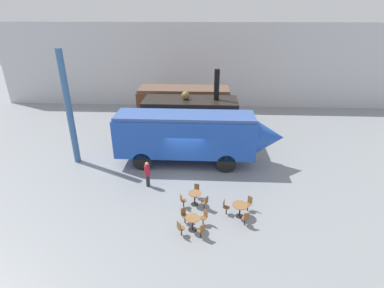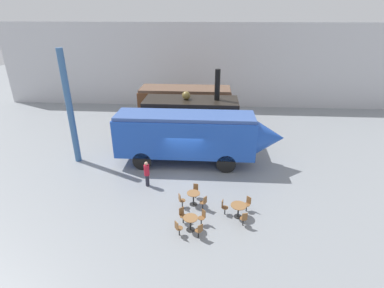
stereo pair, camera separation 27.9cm
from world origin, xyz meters
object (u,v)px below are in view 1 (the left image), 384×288
cafe_table_mid (195,196)px  cafe_table_far (240,207)px  streamlined_locomotive (197,135)px  steam_locomotive (190,118)px  passenger_coach_wooden (184,105)px  cafe_chair_0 (204,216)px  cafe_table_near (193,221)px  visitor_person (147,173)px

cafe_table_mid → cafe_table_far: (2.46, -0.94, 0.01)m
streamlined_locomotive → cafe_table_mid: size_ratio=14.90×
steam_locomotive → cafe_table_mid: (0.71, -8.08, -1.82)m
passenger_coach_wooden → cafe_chair_0: 14.07m
steam_locomotive → cafe_table_near: steam_locomotive is taller
passenger_coach_wooden → visitor_person: size_ratio=4.79×
cafe_table_near → cafe_table_mid: 2.17m
cafe_table_near → cafe_chair_0: bearing=38.9°
passenger_coach_wooden → cafe_table_mid: 12.31m
steam_locomotive → cafe_table_mid: bearing=-85.0°
cafe_table_near → cafe_table_mid: bearing=89.8°
cafe_table_near → cafe_table_far: bearing=26.4°
cafe_table_far → visitor_person: visitor_person is taller
cafe_table_far → cafe_chair_0: cafe_chair_0 is taller
passenger_coach_wooden → visitor_person: passenger_coach_wooden is taller
cafe_table_far → passenger_coach_wooden: bearing=107.0°
cafe_chair_0 → visitor_person: bearing=-83.1°
cafe_table_near → visitor_person: size_ratio=0.45×
passenger_coach_wooden → streamlined_locomotive: (1.43, -7.09, 0.02)m
cafe_table_mid → cafe_table_far: cafe_table_mid is taller
passenger_coach_wooden → cafe_table_mid: size_ratio=10.48×
cafe_table_near → visitor_person: bearing=127.3°
streamlined_locomotive → cafe_table_mid: (0.10, -5.01, -1.68)m
streamlined_locomotive → steam_locomotive: bearing=101.4°
visitor_person → cafe_table_far: bearing=-26.5°
cafe_table_near → cafe_chair_0: 0.75m
passenger_coach_wooden → cafe_table_mid: passenger_coach_wooden is taller
passenger_coach_wooden → cafe_table_far: (3.99, -13.04, -1.65)m
steam_locomotive → cafe_chair_0: steam_locomotive is taller
streamlined_locomotive → cafe_chair_0: bearing=-84.3°
steam_locomotive → streamlined_locomotive: (0.62, -3.07, -0.14)m
passenger_coach_wooden → streamlined_locomotive: size_ratio=0.70×
cafe_table_near → streamlined_locomotive: bearing=90.7°
cafe_table_near → cafe_table_mid: (0.01, 2.17, 0.01)m
steam_locomotive → cafe_table_far: bearing=-70.6°
streamlined_locomotive → cafe_table_near: (0.09, -7.18, -1.69)m
steam_locomotive → cafe_chair_0: size_ratio=8.30×
passenger_coach_wooden → cafe_table_near: 14.45m
cafe_table_far → cafe_chair_0: 2.04m
steam_locomotive → cafe_table_far: 9.74m
cafe_table_near → steam_locomotive: bearing=93.9°
streamlined_locomotive → cafe_table_far: size_ratio=13.73×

